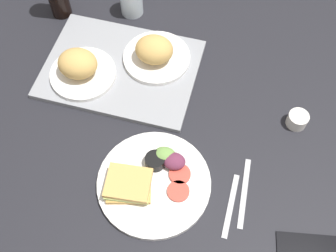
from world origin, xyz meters
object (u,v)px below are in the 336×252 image
(serving_tray, at_px, (121,69))
(knife, at_px, (244,193))
(cell_phone, at_px, (308,249))
(espresso_cup, at_px, (297,120))
(bread_plate_far, at_px, (155,53))
(bread_plate_near, at_px, (80,68))
(fork, at_px, (231,205))
(plate_with_salad, at_px, (152,180))

(serving_tray, distance_m, knife, 0.51)
(serving_tray, bearing_deg, cell_phone, -37.57)
(serving_tray, height_order, espresso_cup, espresso_cup)
(bread_plate_far, bearing_deg, bread_plate_near, -154.80)
(serving_tray, relative_size, espresso_cup, 8.04)
(cell_phone, bearing_deg, bread_plate_near, 144.11)
(espresso_cup, bearing_deg, serving_tray, 170.39)
(bread_plate_far, xyz_separation_m, fork, (0.28, -0.41, -0.05))
(bread_plate_near, height_order, bread_plate_far, bread_plate_near)
(fork, bearing_deg, espresso_cup, -24.65)
(cell_phone, bearing_deg, plate_with_salad, 160.27)
(espresso_cup, distance_m, fork, 0.31)
(bread_plate_near, distance_m, espresso_cup, 0.63)
(bread_plate_near, bearing_deg, plate_with_salad, -46.61)
(espresso_cup, distance_m, cell_phone, 0.35)
(knife, xyz_separation_m, cell_phone, (0.16, -0.11, 0.00))
(plate_with_salad, distance_m, knife, 0.24)
(espresso_cup, height_order, cell_phone, espresso_cup)
(bread_plate_far, height_order, plate_with_salad, bread_plate_far)
(serving_tray, bearing_deg, bread_plate_near, -154.51)
(knife, distance_m, cell_phone, 0.20)
(espresso_cup, distance_m, knife, 0.26)
(plate_with_salad, bearing_deg, cell_phone, -13.67)
(knife, bearing_deg, plate_with_salad, 94.90)
(espresso_cup, height_order, knife, espresso_cup)
(espresso_cup, relative_size, knife, 0.29)
(bread_plate_near, relative_size, knife, 1.02)
(serving_tray, relative_size, knife, 2.37)
(plate_with_salad, xyz_separation_m, knife, (0.24, 0.02, -0.01))
(bread_plate_far, xyz_separation_m, cell_phone, (0.47, -0.48, -0.05))
(serving_tray, distance_m, bread_plate_near, 0.12)
(plate_with_salad, height_order, cell_phone, plate_with_salad)
(bread_plate_far, xyz_separation_m, espresso_cup, (0.43, -0.13, -0.03))
(bread_plate_far, bearing_deg, cell_phone, -45.75)
(fork, height_order, knife, same)
(bread_plate_near, relative_size, cell_phone, 1.34)
(cell_phone, bearing_deg, knife, 138.92)
(bread_plate_far, height_order, cell_phone, bread_plate_far)
(knife, bearing_deg, fork, 144.19)
(serving_tray, relative_size, fork, 2.65)
(plate_with_salad, bearing_deg, bread_plate_far, 100.20)
(fork, xyz_separation_m, knife, (0.03, 0.04, 0.00))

